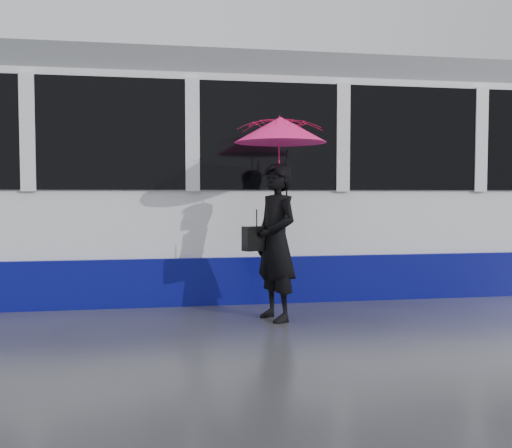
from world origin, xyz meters
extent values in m
plane|color=#2C2C31|center=(0.00, 0.00, 0.00)|extent=(90.00, 90.00, 0.00)
cube|color=#3F3D38|center=(0.00, 1.78, 0.01)|extent=(34.00, 0.07, 0.02)
cube|color=#3F3D38|center=(0.00, 3.22, 0.01)|extent=(34.00, 0.07, 0.02)
cube|color=white|center=(-0.04, 2.50, 1.52)|extent=(24.00, 2.40, 2.95)
cube|color=#090D6E|center=(-0.04, 2.50, 0.31)|extent=(24.00, 2.56, 0.62)
cube|color=black|center=(-0.04, 2.50, 2.20)|extent=(23.00, 2.48, 1.40)
cube|color=slate|center=(-0.04, 2.50, 3.17)|extent=(23.60, 2.20, 0.35)
imported|color=black|center=(0.35, 0.28, 0.90)|extent=(0.64, 0.77, 1.80)
imported|color=#FA1574|center=(0.40, 0.28, 1.89)|extent=(1.28, 1.29, 0.90)
cone|color=#FA1574|center=(0.40, 0.28, 2.17)|extent=(1.37, 1.37, 0.29)
cylinder|color=black|center=(0.40, 0.28, 2.34)|extent=(0.01, 0.01, 0.07)
cylinder|color=black|center=(0.47, 0.30, 1.55)|extent=(0.02, 0.02, 0.79)
cube|color=black|center=(0.13, 0.30, 0.94)|extent=(0.35, 0.25, 0.28)
cylinder|color=black|center=(0.13, 0.30, 1.17)|extent=(0.01, 0.01, 0.18)
camera|label=1|loc=(-0.95, -6.08, 1.44)|focal=40.00mm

